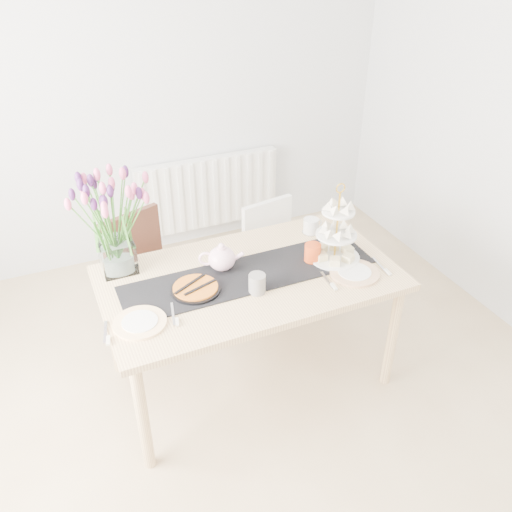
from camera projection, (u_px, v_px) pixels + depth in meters
name	position (u px, v px, depth m)	size (l,w,h in m)	color
room_shell	(263.00, 242.00, 2.18)	(4.50, 4.50, 4.50)	tan
radiator	(208.00, 192.00, 4.50)	(1.20, 0.08, 0.60)	white
dining_table	(250.00, 286.00, 2.99)	(1.60, 0.90, 0.75)	tan
chair_brown	(144.00, 269.00, 3.47)	(0.54, 0.54, 0.84)	#3C1C16
chair_white	(275.00, 250.00, 3.73)	(0.45, 0.45, 0.78)	white
table_runner	(250.00, 274.00, 2.95)	(1.40, 0.35, 0.01)	black
tulip_vase	(110.00, 210.00, 2.79)	(0.67, 0.67, 0.58)	silver
cake_stand	(336.00, 241.00, 3.02)	(0.29, 0.29, 0.42)	gold
teapot	(222.00, 259.00, 2.95)	(0.24, 0.20, 0.16)	white
cream_jug	(311.00, 226.00, 3.31)	(0.09, 0.09, 0.09)	white
tart_tin	(196.00, 289.00, 2.81)	(0.26, 0.26, 0.03)	black
mug_grey	(257.00, 284.00, 2.79)	(0.09, 0.09, 0.11)	slate
mug_orange	(313.00, 253.00, 3.03)	(0.09, 0.09, 0.11)	#D64617
plate_left	(140.00, 323.00, 2.60)	(0.26, 0.26, 0.01)	white
plate_right	(354.00, 273.00, 2.95)	(0.27, 0.27, 0.01)	silver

